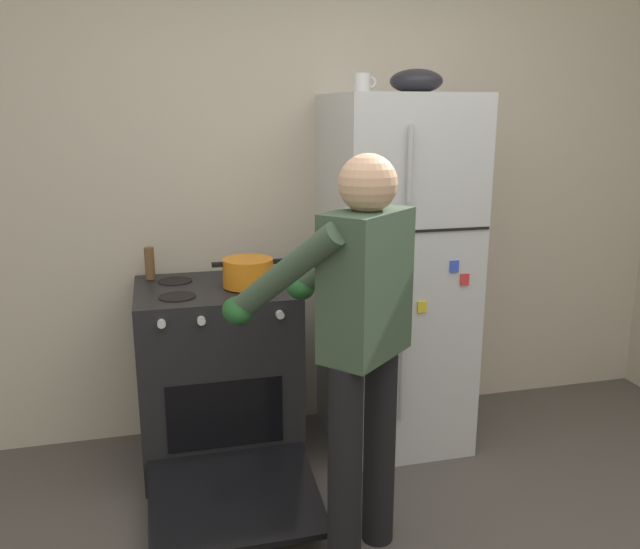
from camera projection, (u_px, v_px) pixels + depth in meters
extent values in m
cube|color=beige|center=(310.00, 184.00, 3.56)|extent=(6.00, 0.10, 2.70)
cube|color=silver|center=(395.00, 274.00, 3.39)|extent=(0.68, 0.68, 1.82)
cube|color=black|center=(423.00, 231.00, 3.00)|extent=(0.67, 0.01, 0.01)
cylinder|color=#B7B7BC|center=(404.00, 356.00, 3.11)|extent=(0.02, 0.02, 0.66)
cylinder|color=#B7B7BC|center=(410.00, 164.00, 2.88)|extent=(0.02, 0.02, 0.34)
cube|color=green|center=(405.00, 280.00, 3.03)|extent=(0.04, 0.01, 0.06)
cube|color=red|center=(465.00, 280.00, 3.11)|extent=(0.04, 0.01, 0.06)
cube|color=blue|center=(454.00, 266.00, 3.08)|extent=(0.04, 0.01, 0.06)
cube|color=yellow|center=(422.00, 307.00, 3.09)|extent=(0.04, 0.01, 0.06)
cube|color=black|center=(218.00, 373.00, 3.28)|extent=(0.76, 0.64, 0.91)
cube|color=black|center=(225.00, 415.00, 3.00)|extent=(0.53, 0.01, 0.33)
cylinder|color=black|center=(177.00, 297.00, 2.99)|extent=(0.17, 0.17, 0.01)
cylinder|color=black|center=(256.00, 291.00, 3.08)|extent=(0.17, 0.17, 0.01)
cylinder|color=black|center=(175.00, 281.00, 3.26)|extent=(0.17, 0.17, 0.01)
cylinder|color=black|center=(247.00, 277.00, 3.35)|extent=(0.17, 0.17, 0.01)
cylinder|color=silver|center=(161.00, 324.00, 2.81)|extent=(0.04, 0.03, 0.04)
cylinder|color=silver|center=(201.00, 321.00, 2.85)|extent=(0.04, 0.03, 0.04)
cylinder|color=silver|center=(242.00, 318.00, 2.89)|extent=(0.04, 0.03, 0.04)
cylinder|color=silver|center=(280.00, 315.00, 2.93)|extent=(0.04, 0.03, 0.04)
cube|color=black|center=(235.00, 497.00, 2.79)|extent=(0.72, 0.58, 0.13)
cylinder|color=black|center=(345.00, 474.00, 2.42)|extent=(0.13, 0.13, 0.86)
cylinder|color=black|center=(379.00, 445.00, 2.63)|extent=(0.13, 0.13, 0.86)
cube|color=#384C38|center=(366.00, 285.00, 2.35)|extent=(0.40, 0.39, 0.54)
sphere|color=tan|center=(368.00, 183.00, 2.26)|extent=(0.21, 0.21, 0.21)
sphere|color=#353535|center=(368.00, 194.00, 2.27)|extent=(0.15, 0.15, 0.15)
cylinder|color=#384C38|center=(284.00, 275.00, 2.30)|extent=(0.40, 0.43, 0.42)
cylinder|color=#384C38|center=(344.00, 254.00, 2.62)|extent=(0.40, 0.43, 0.42)
ellipsoid|color=#1E5123|center=(238.00, 310.00, 2.47)|extent=(0.12, 0.18, 0.10)
ellipsoid|color=#1E5123|center=(300.00, 287.00, 2.79)|extent=(0.12, 0.18, 0.10)
cylinder|color=orange|center=(248.00, 272.00, 3.14)|extent=(0.24, 0.24, 0.13)
cube|color=black|center=(217.00, 265.00, 3.10)|extent=(0.05, 0.03, 0.02)
cube|color=black|center=(278.00, 261.00, 3.17)|extent=(0.05, 0.03, 0.02)
cylinder|color=silver|center=(362.00, 83.00, 3.16)|extent=(0.08, 0.08, 0.10)
torus|color=silver|center=(371.00, 82.00, 3.17)|extent=(0.06, 0.01, 0.06)
cylinder|color=brown|center=(150.00, 263.00, 3.27)|extent=(0.05, 0.05, 0.16)
ellipsoid|color=black|center=(416.00, 81.00, 3.18)|extent=(0.26, 0.26, 0.12)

